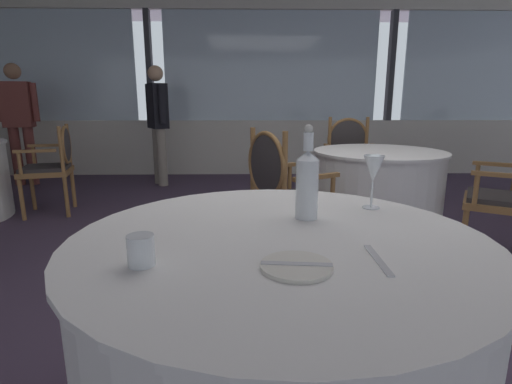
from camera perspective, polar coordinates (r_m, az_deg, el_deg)
The scene contains 15 objects.
ground_plane at distance 2.72m, azimuth 6.76°, elevation -11.90°, with size 15.22×15.22×0.00m, color #47384C.
window_wall_far at distance 6.23m, azimuth 2.17°, elevation 12.62°, with size 11.71×0.14×2.72m.
foreground_table at distance 1.34m, azimuth 3.18°, elevation -21.77°, with size 1.24×1.24×0.76m.
side_plate at distance 0.95m, azimuth 5.95°, elevation -10.75°, with size 0.18×0.18×0.01m, color silver.
butter_knife at distance 0.95m, azimuth 5.96°, elevation -10.46°, with size 0.17×0.02×0.00m, color silver.
dinner_fork at distance 1.04m, azimuth 17.45°, elevation -9.44°, with size 0.19×0.02×0.00m, color silver.
water_bottle at distance 1.32m, azimuth 7.50°, elevation 1.45°, with size 0.08×0.08×0.32m.
wine_glass at distance 1.49m, azimuth 16.83°, elevation 3.07°, with size 0.08×0.08×0.20m.
water_tumbler at distance 0.99m, azimuth -16.51°, elevation -8.21°, with size 0.07×0.07×0.08m, color white.
dining_chair_0_2 at distance 4.50m, azimuth -27.52°, elevation 3.96°, with size 0.56×0.61×0.91m.
background_table_1 at distance 3.37m, azimuth 17.23°, elevation -0.60°, with size 1.05×1.05×0.76m.
dining_chair_1_0 at distance 4.24m, azimuth 13.56°, elevation 5.07°, with size 0.54×0.48×0.98m.
dining_chair_1_1 at distance 2.71m, azimuth 3.65°, elevation 0.56°, with size 0.63×0.65×0.97m.
diner_person_0 at distance 5.54m, azimuth -14.19°, elevation 10.36°, with size 0.35×0.47×1.61m.
diner_person_1 at distance 6.26m, azimuth -31.45°, elevation 9.31°, with size 0.52×0.26×1.64m.
Camera 1 is at (-0.37, -2.43, 1.15)m, focal length 27.28 mm.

